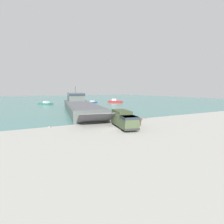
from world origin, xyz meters
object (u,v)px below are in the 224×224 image
moored_boat_b (92,102)px  soldier_on_ramp (140,121)px  moored_boat_c (115,101)px  landing_craft (79,104)px  moored_boat_a (46,103)px  military_truck (124,119)px  mooring_bollard (138,118)px

moored_boat_b → soldier_on_ramp: bearing=143.5°
soldier_on_ramp → moored_boat_c: size_ratio=0.26×
soldier_on_ramp → moored_boat_b: 57.06m
landing_craft → moored_boat_a: landing_craft is taller
soldier_on_ramp → moored_boat_a: 59.27m
military_truck → moored_boat_b: military_truck is taller
moored_boat_a → mooring_bollard: size_ratio=9.65×
soldier_on_ramp → mooring_bollard: size_ratio=2.15×
landing_craft → military_truck: size_ratio=5.46×
landing_craft → moored_boat_a: 30.37m
soldier_on_ramp → mooring_bollard: 6.85m
military_truck → soldier_on_ramp: bearing=100.0°
moored_boat_c → moored_boat_b: bearing=-52.6°
moored_boat_b → moored_boat_c: moored_boat_c is taller
moored_boat_a → mooring_bollard: moored_boat_a is taller
soldier_on_ramp → mooring_bollard: bearing=-48.8°
moored_boat_a → mooring_bollard: bearing=-107.4°
moored_boat_a → moored_boat_b: moored_boat_a is taller
soldier_on_ramp → mooring_bollard: (3.54, 5.84, -0.56)m
soldier_on_ramp → mooring_bollard: soldier_on_ramp is taller
moored_boat_c → mooring_bollard: moored_boat_c is taller
moored_boat_c → soldier_on_ramp: bearing=22.7°
landing_craft → soldier_on_ramp: size_ratio=25.84×
landing_craft → military_truck: 28.81m
military_truck → moored_boat_a: (-6.55, 58.31, -1.04)m
landing_craft → moored_boat_b: size_ratio=6.66×
landing_craft → moored_boat_c: landing_craft is taller
landing_craft → military_truck: landing_craft is taller
soldier_on_ramp → moored_boat_c: (23.47, 54.05, -0.33)m
military_truck → moored_boat_c: (26.99, 53.96, -0.86)m
moored_boat_a → moored_boat_c: size_ratio=1.16×
soldier_on_ramp → moored_boat_b: soldier_on_ramp is taller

